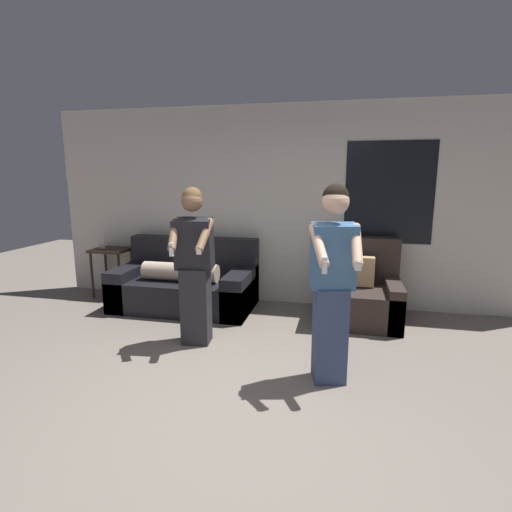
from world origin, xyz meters
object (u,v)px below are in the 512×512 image
(armchair, at_px, (358,295))
(person_right, at_px, (332,282))
(couch, at_px, (186,285))
(side_table, at_px, (111,257))
(person_left, at_px, (194,266))

(armchair, xyz_separation_m, person_right, (-0.28, -1.61, 0.57))
(couch, relative_size, side_table, 2.13)
(person_left, bearing_deg, couch, 116.95)
(person_left, height_order, person_right, person_right)
(couch, distance_m, person_right, 2.63)
(couch, xyz_separation_m, person_left, (0.57, -1.11, 0.55))
(couch, height_order, side_table, couch)
(armchair, xyz_separation_m, person_left, (-1.71, -1.10, 0.53))
(side_table, height_order, person_left, person_left)
(side_table, xyz_separation_m, person_right, (3.26, -1.86, 0.30))
(person_right, bearing_deg, side_table, 150.22)
(armchair, distance_m, person_right, 1.73)
(couch, height_order, armchair, armchair)
(person_left, xyz_separation_m, person_right, (1.42, -0.51, 0.04))
(armchair, height_order, person_right, person_right)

